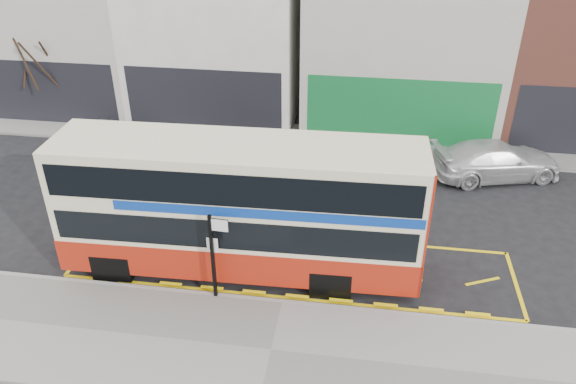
% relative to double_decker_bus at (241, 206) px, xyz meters
% --- Properties ---
extents(ground, '(120.00, 120.00, 0.00)m').
position_rel_double_decker_bus_xyz_m(ground, '(1.52, -1.22, -2.30)').
color(ground, black).
rests_on(ground, ground).
extents(pavement, '(40.00, 4.00, 0.15)m').
position_rel_double_decker_bus_xyz_m(pavement, '(1.52, -3.52, -2.22)').
color(pavement, gray).
rests_on(pavement, ground).
extents(kerb, '(40.00, 0.15, 0.15)m').
position_rel_double_decker_bus_xyz_m(kerb, '(1.52, -1.59, -2.22)').
color(kerb, gray).
rests_on(kerb, ground).
extents(far_pavement, '(50.00, 3.00, 0.15)m').
position_rel_double_decker_bus_xyz_m(far_pavement, '(1.52, 9.78, -2.22)').
color(far_pavement, gray).
rests_on(far_pavement, ground).
extents(road_markings, '(14.00, 3.40, 0.01)m').
position_rel_double_decker_bus_xyz_m(road_markings, '(1.52, 0.38, -2.29)').
color(road_markings, yellow).
rests_on(road_markings, ground).
extents(terrace_far_left, '(8.00, 8.01, 10.80)m').
position_rel_double_decker_bus_xyz_m(terrace_far_left, '(-11.98, 13.77, 2.53)').
color(terrace_far_left, '#BBB6A9').
rests_on(terrace_far_left, ground).
extents(terrace_left, '(8.00, 8.01, 11.80)m').
position_rel_double_decker_bus_xyz_m(terrace_left, '(-3.98, 13.77, 3.03)').
color(terrace_left, beige).
rests_on(terrace_left, ground).
extents(terrace_green_shop, '(9.00, 8.01, 11.30)m').
position_rel_double_decker_bus_xyz_m(terrace_green_shop, '(5.02, 13.77, 2.78)').
color(terrace_green_shop, '#BBB6A9').
rests_on(terrace_green_shop, ground).
extents(double_decker_bus, '(11.00, 2.83, 4.37)m').
position_rel_double_decker_bus_xyz_m(double_decker_bus, '(0.00, 0.00, 0.00)').
color(double_decker_bus, beige).
rests_on(double_decker_bus, ground).
extents(bus_stop_post, '(0.70, 0.13, 2.82)m').
position_rel_double_decker_bus_xyz_m(bus_stop_post, '(-0.42, -1.63, -0.44)').
color(bus_stop_post, black).
rests_on(bus_stop_post, pavement).
extents(car_silver, '(3.85, 2.32, 1.22)m').
position_rel_double_decker_bus_xyz_m(car_silver, '(-7.72, 7.87, -1.68)').
color(car_silver, '#ABABB0').
rests_on(car_silver, ground).
extents(car_grey, '(3.88, 1.80, 1.23)m').
position_rel_double_decker_bus_xyz_m(car_grey, '(-1.97, 7.36, -1.68)').
color(car_grey, '#404147').
rests_on(car_grey, ground).
extents(car_white, '(5.63, 3.52, 1.52)m').
position_rel_double_decker_bus_xyz_m(car_white, '(8.94, 7.43, -1.53)').
color(car_white, silver).
rests_on(car_white, ground).
extents(street_tree_left, '(2.53, 2.53, 5.46)m').
position_rel_double_decker_bus_xyz_m(street_tree_left, '(-12.00, 10.03, 1.43)').
color(street_tree_left, '#342217').
rests_on(street_tree_left, ground).
extents(street_tree_right, '(2.17, 2.17, 4.69)m').
position_rel_double_decker_bus_xyz_m(street_tree_right, '(10.09, 10.72, 0.90)').
color(street_tree_right, '#342217').
rests_on(street_tree_right, ground).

